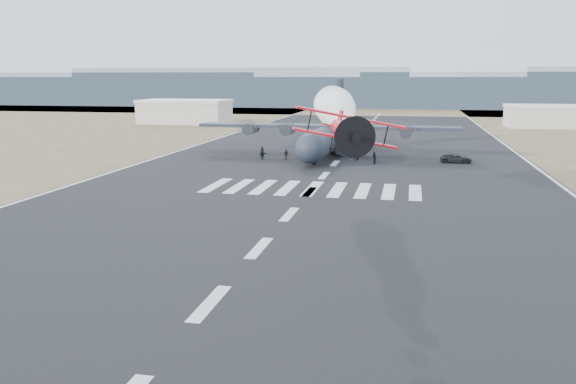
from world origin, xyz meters
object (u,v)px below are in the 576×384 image
(aerobatic_biplane, at_px, (346,130))
(crew_b, at_px, (307,154))
(hangar_left, at_px, (185,111))
(crew_d, at_px, (286,154))
(crew_a, at_px, (355,155))
(crew_e, at_px, (262,151))
(hangar_right, at_px, (547,116))
(crew_h, at_px, (374,158))
(transport_aircraft, at_px, (329,135))
(crew_f, at_px, (262,154))
(support_vehicle, at_px, (456,158))
(crew_g, at_px, (322,153))
(crew_c, at_px, (307,151))

(aerobatic_biplane, relative_size, crew_b, 4.16)
(hangar_left, height_order, crew_d, hangar_left)
(crew_a, relative_size, crew_e, 1.06)
(hangar_right, relative_size, crew_a, 11.67)
(aerobatic_biplane, xyz_separation_m, crew_h, (-1.38, 55.26, -8.91))
(hangar_right, height_order, transport_aircraft, transport_aircraft)
(transport_aircraft, bearing_deg, crew_b, -106.77)
(crew_f, bearing_deg, aerobatic_biplane, -131.33)
(crew_a, xyz_separation_m, crew_b, (-7.66, -0.23, -0.05))
(crew_e, xyz_separation_m, crew_f, (1.10, -4.41, 0.04))
(support_vehicle, bearing_deg, crew_e, 87.10)
(crew_e, distance_m, crew_g, 10.29)
(crew_c, relative_size, crew_h, 0.86)
(hangar_right, xyz_separation_m, crew_d, (-54.21, -75.41, -2.15))
(hangar_right, distance_m, crew_d, 92.89)
(crew_h, bearing_deg, crew_a, -150.89)
(hangar_left, bearing_deg, aerobatic_biplane, -65.09)
(crew_d, bearing_deg, crew_f, 7.61)
(transport_aircraft, relative_size, crew_c, 27.79)
(aerobatic_biplane, xyz_separation_m, transport_aircraft, (-9.72, 65.64, -6.56))
(transport_aircraft, relative_size, crew_h, 24.01)
(aerobatic_biplane, height_order, crew_b, aerobatic_biplane)
(crew_b, xyz_separation_m, crew_g, (2.23, 1.94, 0.06))
(crew_h, bearing_deg, crew_d, -114.50)
(crew_f, bearing_deg, hangar_left, 59.21)
(aerobatic_biplane, height_order, crew_g, aerobatic_biplane)
(transport_aircraft, xyz_separation_m, support_vehicle, (20.71, -6.67, -2.60))
(hangar_left, xyz_separation_m, crew_e, (38.96, -66.85, -2.58))
(transport_aircraft, distance_m, crew_d, 10.48)
(crew_d, height_order, crew_e, crew_d)
(crew_d, relative_size, crew_e, 1.03)
(crew_c, bearing_deg, crew_b, -56.69)
(hangar_left, distance_m, hangar_right, 98.13)
(transport_aircraft, xyz_separation_m, crew_f, (-9.47, -9.29, -2.40))
(hangar_left, relative_size, crew_b, 14.87)
(crew_a, height_order, crew_e, crew_a)
(hangar_left, bearing_deg, transport_aircraft, -51.37)
(crew_f, bearing_deg, crew_a, -52.12)
(transport_aircraft, xyz_separation_m, crew_a, (5.12, -7.24, -2.39))
(hangar_right, bearing_deg, crew_h, -117.42)
(crew_e, relative_size, crew_g, 0.94)
(crew_d, distance_m, crew_e, 6.00)
(crew_c, bearing_deg, transport_aircraft, 71.82)
(support_vehicle, distance_m, crew_d, 26.51)
(crew_b, distance_m, crew_h, 11.27)
(hangar_left, distance_m, crew_g, 83.58)
(hangar_left, relative_size, crew_e, 14.72)
(crew_a, bearing_deg, hangar_left, 163.03)
(hangar_left, relative_size, transport_aircraft, 0.56)
(crew_a, height_order, crew_d, crew_a)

